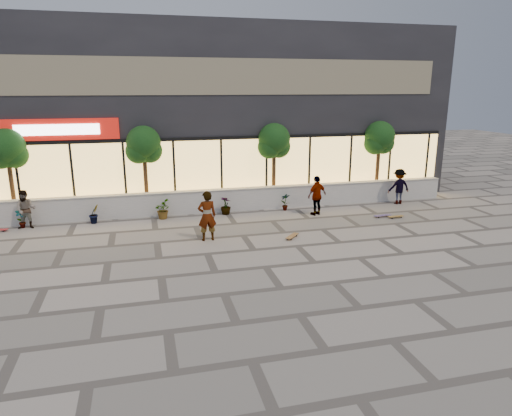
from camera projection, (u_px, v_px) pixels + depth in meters
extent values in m
plane|color=#A59B8F|center=(266.00, 267.00, 14.50)|extent=(80.00, 80.00, 0.00)
cube|color=white|center=(226.00, 200.00, 20.93)|extent=(22.00, 0.35, 1.00)
cube|color=#B2AFA8|center=(225.00, 189.00, 20.79)|extent=(22.00, 0.42, 0.04)
cube|color=black|center=(206.00, 111.00, 25.12)|extent=(24.00, 9.00, 8.50)
cube|color=#FFC966|center=(221.00, 171.00, 21.54)|extent=(23.04, 0.05, 3.00)
cube|color=black|center=(221.00, 138.00, 21.11)|extent=(23.04, 0.08, 0.15)
cube|color=#B2140C|center=(58.00, 130.00, 19.30)|extent=(5.00, 0.10, 0.90)
cube|color=white|center=(57.00, 130.00, 19.23)|extent=(3.40, 0.06, 0.45)
cube|color=brown|center=(220.00, 76.00, 20.43)|extent=(21.60, 0.05, 1.60)
imported|color=black|center=(21.00, 218.00, 18.43)|extent=(0.43, 0.29, 0.81)
imported|color=black|center=(94.00, 214.00, 19.09)|extent=(0.57, 0.57, 0.81)
imported|color=black|center=(162.00, 210.00, 19.75)|extent=(0.68, 0.77, 0.81)
imported|color=black|center=(226.00, 206.00, 20.41)|extent=(0.64, 0.64, 0.81)
imported|color=black|center=(285.00, 202.00, 21.07)|extent=(0.46, 0.35, 0.81)
cylinder|color=#4E321B|center=(12.00, 183.00, 19.17)|extent=(0.18, 0.18, 3.24)
sphere|color=black|center=(6.00, 147.00, 18.77)|extent=(1.50, 1.50, 1.50)
sphere|color=black|center=(1.00, 156.00, 18.76)|extent=(1.10, 1.10, 1.10)
sphere|color=black|center=(15.00, 155.00, 18.97)|extent=(1.10, 1.10, 1.10)
cylinder|color=#4E321B|center=(146.00, 177.00, 20.47)|extent=(0.18, 0.18, 3.24)
sphere|color=black|center=(143.00, 143.00, 20.07)|extent=(1.50, 1.50, 1.50)
sphere|color=black|center=(138.00, 151.00, 20.06)|extent=(1.10, 1.10, 1.10)
sphere|color=black|center=(150.00, 151.00, 20.27)|extent=(1.10, 1.10, 1.10)
cylinder|color=#4E321B|center=(274.00, 171.00, 21.88)|extent=(0.18, 0.18, 3.24)
sphere|color=black|center=(274.00, 139.00, 21.49)|extent=(1.50, 1.50, 1.50)
sphere|color=black|center=(269.00, 147.00, 21.47)|extent=(1.10, 1.10, 1.10)
sphere|color=black|center=(279.00, 146.00, 21.69)|extent=(1.10, 1.10, 1.10)
cylinder|color=#4E321B|center=(378.00, 167.00, 23.18)|extent=(0.18, 0.18, 3.24)
sphere|color=black|center=(380.00, 136.00, 22.79)|extent=(1.50, 1.50, 1.50)
sphere|color=black|center=(375.00, 144.00, 22.77)|extent=(1.10, 1.10, 1.10)
sphere|color=black|center=(383.00, 143.00, 22.98)|extent=(1.10, 1.10, 1.10)
imported|color=silver|center=(207.00, 216.00, 16.81)|extent=(0.71, 0.49, 1.88)
imported|color=tan|center=(26.00, 210.00, 18.25)|extent=(0.81, 0.65, 1.58)
imported|color=white|center=(317.00, 195.00, 20.21)|extent=(1.13, 0.80, 1.77)
imported|color=maroon|center=(399.00, 186.00, 22.17)|extent=(1.11, 0.64, 1.72)
cube|color=brown|center=(292.00, 236.00, 17.27)|extent=(0.70, 0.74, 0.02)
cylinder|color=black|center=(293.00, 235.00, 17.53)|extent=(0.06, 0.06, 0.06)
cylinder|color=black|center=(297.00, 236.00, 17.46)|extent=(0.06, 0.06, 0.06)
cylinder|color=black|center=(288.00, 239.00, 17.10)|extent=(0.06, 0.06, 0.06)
cylinder|color=black|center=(291.00, 239.00, 17.04)|extent=(0.06, 0.06, 0.06)
cylinder|color=black|center=(5.00, 230.00, 18.13)|extent=(0.06, 0.04, 0.06)
cylinder|color=black|center=(3.00, 231.00, 17.99)|extent=(0.06, 0.04, 0.06)
cube|color=brown|center=(396.00, 216.00, 19.90)|extent=(0.76, 0.25, 0.02)
cylinder|color=black|center=(399.00, 217.00, 20.05)|extent=(0.06, 0.03, 0.05)
cylinder|color=black|center=(401.00, 217.00, 19.93)|extent=(0.06, 0.03, 0.05)
cylinder|color=black|center=(390.00, 217.00, 19.91)|extent=(0.06, 0.03, 0.05)
cylinder|color=black|center=(392.00, 218.00, 19.79)|extent=(0.06, 0.03, 0.05)
cube|color=#514178|center=(383.00, 215.00, 20.03)|extent=(0.81, 0.28, 0.02)
cylinder|color=black|center=(386.00, 216.00, 20.19)|extent=(0.06, 0.04, 0.06)
cylinder|color=black|center=(388.00, 216.00, 20.06)|extent=(0.06, 0.04, 0.06)
cylinder|color=black|center=(377.00, 217.00, 20.03)|extent=(0.06, 0.04, 0.06)
cylinder|color=black|center=(379.00, 217.00, 19.90)|extent=(0.06, 0.04, 0.06)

